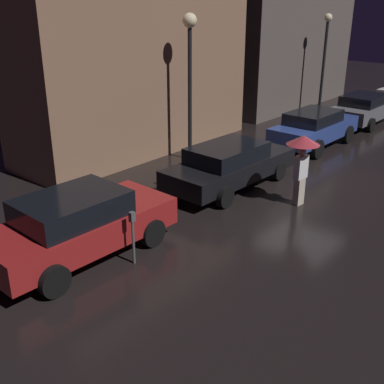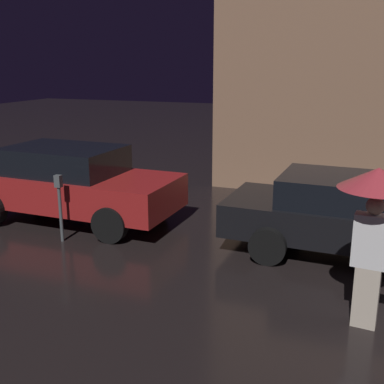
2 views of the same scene
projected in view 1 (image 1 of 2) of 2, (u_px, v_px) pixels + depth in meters
ground_plane at (306, 175)px, 15.93m from camera, size 60.00×60.00×0.00m
building_facade_left at (135, 59)px, 17.55m from camera, size 9.67×3.00×6.72m
building_facade_right at (286, 35)px, 25.02m from camera, size 9.45×3.00×7.18m
parked_car_red at (78, 224)px, 10.71m from camera, size 4.45×2.02×1.53m
parked_car_black at (230, 164)px, 14.75m from camera, size 4.69×1.96×1.36m
parked_car_blue at (314, 127)px, 18.69m from camera, size 4.32×1.88×1.41m
parked_car_grey at (364, 108)px, 22.11m from camera, size 4.14×1.93×1.34m
pedestrian_with_umbrella at (302, 153)px, 13.14m from camera, size 0.92×0.92×2.02m
parking_meter at (133, 232)px, 10.41m from camera, size 0.12×0.10×1.25m
street_lamp_near at (190, 55)px, 16.10m from camera, size 0.48×0.48×5.01m
street_lamp_far at (325, 49)px, 23.25m from camera, size 0.39×0.39×4.75m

